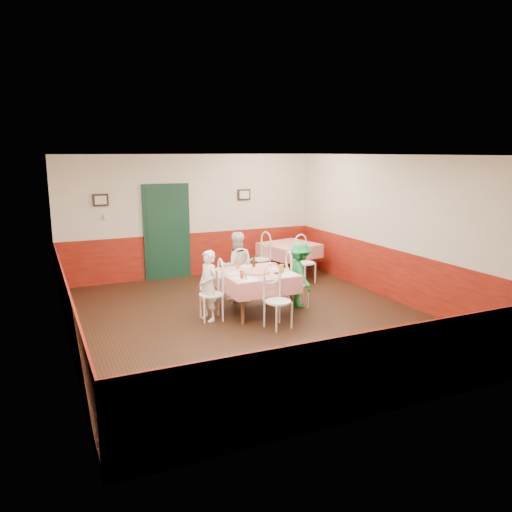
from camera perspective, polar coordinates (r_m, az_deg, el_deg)
name	(u,v)px	position (r m, az deg, el deg)	size (l,w,h in m)	color
floor	(254,319)	(8.72, -0.29, -7.26)	(7.00, 7.00, 0.00)	black
ceiling	(253,155)	(8.24, -0.31, 11.47)	(7.00, 7.00, 0.00)	white
back_wall	(192,216)	(11.61, -7.38, 4.56)	(6.00, 0.10, 2.80)	beige
front_wall	(389,293)	(5.44, 14.96, -4.07)	(6.00, 0.10, 2.80)	beige
left_wall	(63,255)	(7.67, -21.22, 0.11)	(0.10, 7.00, 2.80)	beige
right_wall	(396,229)	(9.96, 15.69, 3.01)	(0.10, 7.00, 2.80)	beige
wainscot_back	(193,254)	(11.75, -7.24, 0.19)	(6.00, 0.03, 1.00)	maroon
wainscot_front	(384,372)	(5.76, 14.38, -12.69)	(6.00, 0.03, 1.00)	maroon
wainscot_left	(69,315)	(7.89, -20.62, -6.30)	(0.03, 7.00, 1.00)	maroon
wainscot_right	(393,274)	(10.12, 15.34, -2.04)	(0.03, 7.00, 1.00)	maroon
door	(167,233)	(11.46, -10.13, 2.60)	(0.96, 0.06, 2.10)	black
picture_left	(101,200)	(11.10, -17.33, 6.12)	(0.32, 0.03, 0.26)	black
picture_right	(244,195)	(11.96, -1.37, 7.03)	(0.32, 0.03, 0.26)	black
thermostat	(107,216)	(11.15, -16.71, 4.37)	(0.10, 0.03, 0.10)	white
main_table	(256,293)	(8.95, 0.00, -4.23)	(1.22, 1.22, 0.77)	red
second_table	(289,260)	(11.69, 3.81, -0.42)	(1.12, 1.12, 0.77)	red
chair_left	(211,294)	(8.62, -5.14, -4.40)	(0.42, 0.42, 0.90)	white
chair_right	(297,284)	(9.31, 4.74, -3.16)	(0.42, 0.42, 0.90)	white
chair_far	(237,278)	(9.68, -2.15, -2.54)	(0.42, 0.42, 0.90)	white
chair_near	(278,301)	(8.20, 2.54, -5.21)	(0.42, 0.42, 0.90)	white
chair_second_a	(260,259)	(11.35, 0.47, -0.39)	(0.42, 0.42, 0.90)	white
chair_second_b	(305,263)	(11.04, 5.64, -0.80)	(0.42, 0.42, 0.90)	white
pizza	(256,272)	(8.81, -0.05, -1.80)	(0.49, 0.49, 0.03)	#B74723
plate_left	(234,274)	(8.71, -2.55, -2.03)	(0.25, 0.25, 0.01)	white
plate_right	(276,269)	(9.05, 2.25, -1.50)	(0.25, 0.25, 0.01)	white
plate_far	(246,267)	(9.19, -1.12, -1.27)	(0.25, 0.25, 0.01)	white
glass_a	(242,274)	(8.44, -1.62, -2.08)	(0.07, 0.07, 0.13)	#BF7219
glass_b	(282,269)	(8.79, 2.96, -1.45)	(0.08, 0.08, 0.15)	#BF7219
glass_c	(238,265)	(9.13, -2.08, -1.01)	(0.07, 0.07, 0.13)	#BF7219
beer_bottle	(254,262)	(9.21, -0.26, -0.64)	(0.06, 0.06, 0.20)	#381C0A
shaker_a	(244,277)	(8.33, -1.37, -2.40)	(0.04, 0.04, 0.09)	silver
shaker_b	(246,277)	(8.30, -1.10, -2.44)	(0.04, 0.04, 0.09)	silver
shaker_c	(242,277)	(8.34, -1.64, -2.39)	(0.04, 0.04, 0.09)	#B23319
menu_left	(246,279)	(8.38, -1.11, -2.62)	(0.30, 0.40, 0.00)	white
menu_right	(286,274)	(8.72, 3.45, -2.07)	(0.30, 0.40, 0.00)	white
wallet	(278,273)	(8.74, 2.53, -1.96)	(0.11, 0.09, 0.02)	black
diner_left	(208,286)	(8.56, -5.47, -3.40)	(0.45, 0.29, 1.22)	gray
diner_far	(236,266)	(9.67, -2.27, -1.19)	(0.66, 0.51, 1.35)	gray
diner_right	(300,275)	(9.30, 5.03, -2.16)	(0.79, 0.45, 1.22)	gray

